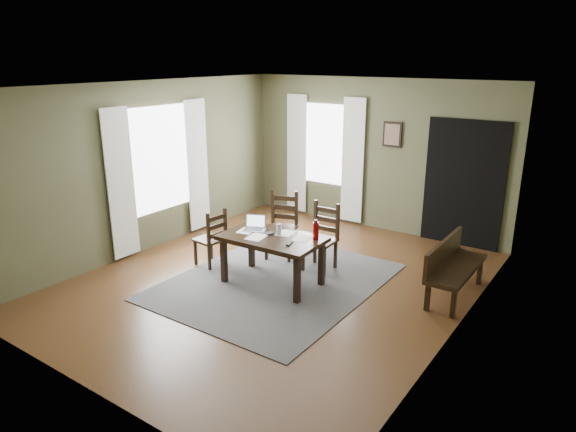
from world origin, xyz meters
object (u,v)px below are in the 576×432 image
Objects in this scene: chair_back_left at (282,226)px; water_bottle at (316,230)px; bench at (452,264)px; chair_back_right at (322,238)px; laptop at (255,226)px; dining_table at (272,242)px; chair_end at (212,238)px.

chair_back_left reaches higher than water_bottle.
chair_back_left is 0.77× the size of bench.
bench is at bearing 4.29° from chair_back_right.
water_bottle is (-1.61, -0.81, 0.38)m from bench.
laptop is at bearing -134.20° from chair_back_right.
dining_table is 1.05m from chair_back_left.
water_bottle is at bearing -52.11° from chair_back_left.
chair_end is 0.89× the size of chair_back_right.
chair_back_right is 1.89m from bench.
water_bottle reaches higher than bench.
water_bottle is at bearing 21.26° from dining_table.
dining_table is at bearing -110.60° from chair_back_right.
chair_back_right is at bearing 126.17° from chair_end.
water_bottle is at bearing 103.51° from chair_end.
chair_end is 1.65m from chair_back_right.
water_bottle reaches higher than chair_end.
chair_end is 3.45m from bench.
water_bottle is (1.04, -0.68, 0.32)m from chair_back_left.
chair_back_left is 0.86m from laptop.
chair_back_left is 2.65m from bench.
chair_back_left is (0.64, 0.92, 0.07)m from chair_end.
dining_table is 5.10× the size of water_bottle.
bench is at bearing 23.73° from dining_table.
chair_back_left is (-0.49, 0.92, -0.11)m from dining_table.
laptop reaches higher than dining_table.
chair_back_right is 0.74× the size of bench.
chair_back_right reaches higher than bench.
chair_back_left reaches higher than bench.
dining_table is at bearing -80.83° from chair_back_left.
chair_back_left is 2.85× the size of laptop.
water_bottle is at bearing -16.50° from laptop.
laptop is 0.95m from water_bottle.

